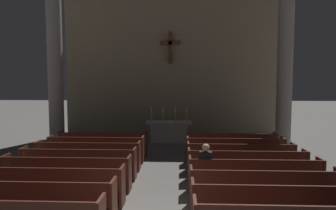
# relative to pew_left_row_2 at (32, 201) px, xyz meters

# --- Properties ---
(pew_left_row_2) EXTENTS (3.46, 0.50, 0.95)m
(pew_left_row_2) POSITION_rel_pew_left_row_2_xyz_m (0.00, 0.00, 0.00)
(pew_left_row_2) COLOR #4C2319
(pew_left_row_2) RESTS_ON ground
(pew_left_row_3) EXTENTS (3.46, 0.50, 0.95)m
(pew_left_row_3) POSITION_rel_pew_left_row_2_xyz_m (0.00, 0.96, 0.00)
(pew_left_row_3) COLOR #4C2319
(pew_left_row_3) RESTS_ON ground
(pew_left_row_4) EXTENTS (3.46, 0.50, 0.95)m
(pew_left_row_4) POSITION_rel_pew_left_row_2_xyz_m (0.00, 1.91, 0.00)
(pew_left_row_4) COLOR #4C2319
(pew_left_row_4) RESTS_ON ground
(pew_left_row_5) EXTENTS (3.46, 0.50, 0.95)m
(pew_left_row_5) POSITION_rel_pew_left_row_2_xyz_m (0.00, 2.87, 0.00)
(pew_left_row_5) COLOR #4C2319
(pew_left_row_5) RESTS_ON ground
(pew_left_row_6) EXTENTS (3.46, 0.50, 0.95)m
(pew_left_row_6) POSITION_rel_pew_left_row_2_xyz_m (0.00, 3.82, 0.00)
(pew_left_row_6) COLOR #4C2319
(pew_left_row_6) RESTS_ON ground
(pew_left_row_7) EXTENTS (3.46, 0.50, 0.95)m
(pew_left_row_7) POSITION_rel_pew_left_row_2_xyz_m (0.00, 4.78, 0.00)
(pew_left_row_7) COLOR #4C2319
(pew_left_row_7) RESTS_ON ground
(pew_left_row_8) EXTENTS (3.46, 0.50, 0.95)m
(pew_left_row_8) POSITION_rel_pew_left_row_2_xyz_m (0.00, 5.73, 0.00)
(pew_left_row_8) COLOR #4C2319
(pew_left_row_8) RESTS_ON ground
(pew_right_row_2) EXTENTS (3.46, 0.50, 0.95)m
(pew_right_row_2) POSITION_rel_pew_left_row_2_xyz_m (5.02, 0.00, 0.00)
(pew_right_row_2) COLOR #4C2319
(pew_right_row_2) RESTS_ON ground
(pew_right_row_3) EXTENTS (3.46, 0.50, 0.95)m
(pew_right_row_3) POSITION_rel_pew_left_row_2_xyz_m (5.02, 0.96, 0.00)
(pew_right_row_3) COLOR #4C2319
(pew_right_row_3) RESTS_ON ground
(pew_right_row_4) EXTENTS (3.46, 0.50, 0.95)m
(pew_right_row_4) POSITION_rel_pew_left_row_2_xyz_m (5.02, 1.91, 0.00)
(pew_right_row_4) COLOR #4C2319
(pew_right_row_4) RESTS_ON ground
(pew_right_row_5) EXTENTS (3.46, 0.50, 0.95)m
(pew_right_row_5) POSITION_rel_pew_left_row_2_xyz_m (5.02, 2.87, 0.00)
(pew_right_row_5) COLOR #4C2319
(pew_right_row_5) RESTS_ON ground
(pew_right_row_6) EXTENTS (3.46, 0.50, 0.95)m
(pew_right_row_6) POSITION_rel_pew_left_row_2_xyz_m (5.02, 3.82, 0.00)
(pew_right_row_6) COLOR #4C2319
(pew_right_row_6) RESTS_ON ground
(pew_right_row_7) EXTENTS (3.46, 0.50, 0.95)m
(pew_right_row_7) POSITION_rel_pew_left_row_2_xyz_m (5.02, 4.78, 0.00)
(pew_right_row_7) COLOR #4C2319
(pew_right_row_7) RESTS_ON ground
(pew_right_row_8) EXTENTS (3.46, 0.50, 0.95)m
(pew_right_row_8) POSITION_rel_pew_left_row_2_xyz_m (5.02, 5.73, 0.00)
(pew_right_row_8) COLOR #4C2319
(pew_right_row_8) RESTS_ON ground
(column_left_second) EXTENTS (0.99, 0.99, 7.49)m
(column_left_second) POSITION_rel_pew_left_row_2_xyz_m (-2.55, 7.44, 3.18)
(column_left_second) COLOR #9E998E
(column_left_second) RESTS_ON ground
(column_right_second) EXTENTS (0.99, 0.99, 7.49)m
(column_right_second) POSITION_rel_pew_left_row_2_xyz_m (7.57, 7.44, 3.18)
(column_right_second) COLOR #9E998E
(column_right_second) RESTS_ON ground
(altar) EXTENTS (2.20, 0.90, 1.01)m
(altar) POSITION_rel_pew_left_row_2_xyz_m (2.51, 8.50, 0.06)
(altar) COLOR #BCB7AD
(altar) RESTS_ON ground
(candlestick_outer_left) EXTENTS (0.16, 0.16, 0.71)m
(candlestick_outer_left) POSITION_rel_pew_left_row_2_xyz_m (1.66, 8.50, 0.76)
(candlestick_outer_left) COLOR #B79338
(candlestick_outer_left) RESTS_ON altar
(candlestick_inner_left) EXTENTS (0.16, 0.16, 0.71)m
(candlestick_inner_left) POSITION_rel_pew_left_row_2_xyz_m (2.21, 8.50, 0.76)
(candlestick_inner_left) COLOR #B79338
(candlestick_inner_left) RESTS_ON altar
(candlestick_inner_right) EXTENTS (0.16, 0.16, 0.71)m
(candlestick_inner_right) POSITION_rel_pew_left_row_2_xyz_m (2.81, 8.50, 0.76)
(candlestick_inner_right) COLOR #B79338
(candlestick_inner_right) RESTS_ON altar
(candlestick_outer_right) EXTENTS (0.16, 0.16, 0.71)m
(candlestick_outer_right) POSITION_rel_pew_left_row_2_xyz_m (3.36, 8.50, 0.76)
(candlestick_outer_right) COLOR #B79338
(candlestick_outer_right) RESTS_ON altar
(apse_with_cross) EXTENTS (11.17, 0.44, 8.50)m
(apse_with_cross) POSITION_rel_pew_left_row_2_xyz_m (2.51, 10.22, 3.77)
(apse_with_cross) COLOR gray
(apse_with_cross) RESTS_ON ground
(lone_worshipper) EXTENTS (0.32, 0.43, 1.32)m
(lone_worshipper) POSITION_rel_pew_left_row_2_xyz_m (3.73, 1.95, 0.22)
(lone_worshipper) COLOR #26262B
(lone_worshipper) RESTS_ON ground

